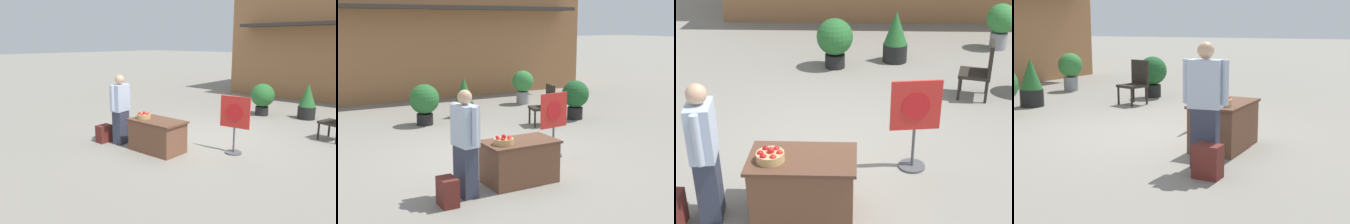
{
  "view_description": "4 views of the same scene",
  "coord_description": "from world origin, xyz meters",
  "views": [
    {
      "loc": [
        4.42,
        -6.53,
        2.39
      ],
      "look_at": [
        -0.79,
        -0.59,
        0.69
      ],
      "focal_mm": 35.0,
      "sensor_mm": 36.0,
      "label": 1
    },
    {
      "loc": [
        -4.17,
        -7.78,
        2.63
      ],
      "look_at": [
        -0.13,
        -0.6,
        1.02
      ],
      "focal_mm": 50.0,
      "sensor_mm": 36.0,
      "label": 2
    },
    {
      "loc": [
        0.26,
        -5.94,
        3.4
      ],
      "look_at": [
        0.1,
        -0.8,
        0.97
      ],
      "focal_mm": 50.0,
      "sensor_mm": 36.0,
      "label": 3
    },
    {
      "loc": [
        -6.8,
        -4.06,
        1.84
      ],
      "look_at": [
        -0.17,
        -0.63,
        0.46
      ],
      "focal_mm": 50.0,
      "sensor_mm": 36.0,
      "label": 4
    }
  ],
  "objects": [
    {
      "name": "potted_plant_near_left",
      "position": [
        3.58,
        4.91,
        0.64
      ],
      "size": [
        0.69,
        0.69,
        1.07
      ],
      "color": "gray",
      "rests_on": "ground_plane"
    },
    {
      "name": "apple_basket",
      "position": [
        -0.7,
        -1.52,
        0.77
      ],
      "size": [
        0.31,
        0.31,
        0.16
      ],
      "color": "tan",
      "rests_on": "display_table"
    },
    {
      "name": "display_table",
      "position": [
        -0.35,
        -1.45,
        0.36
      ],
      "size": [
        1.22,
        0.73,
        0.71
      ],
      "color": "brown",
      "rests_on": "ground_plane"
    },
    {
      "name": "ground_plane",
      "position": [
        0.0,
        0.0,
        0.0
      ],
      "size": [
        120.0,
        120.0,
        0.0
      ],
      "primitive_type": "plane",
      "color": "gray"
    },
    {
      "name": "patio_chair",
      "position": [
        2.46,
        1.96,
        0.56
      ],
      "size": [
        0.68,
        0.68,
        1.04
      ],
      "rotation": [
        0.0,
        0.0,
        2.87
      ],
      "color": "#28231E",
      "rests_on": "ground_plane"
    },
    {
      "name": "person_visitor",
      "position": [
        -1.39,
        -1.6,
        0.84
      ],
      "size": [
        0.32,
        0.6,
        1.64
      ],
      "rotation": [
        0.0,
        0.0,
        0.15
      ],
      "color": "#33384C",
      "rests_on": "ground_plane"
    },
    {
      "name": "poster_board",
      "position": [
        1.01,
        -0.47,
        0.71
      ],
      "size": [
        0.66,
        0.36,
        1.26
      ],
      "rotation": [
        0.0,
        0.0,
        -1.44
      ],
      "color": "#4C4C51",
      "rests_on": "ground_plane"
    },
    {
      "name": "potted_plant_far_left",
      "position": [
        -0.23,
        3.48,
        0.62
      ],
      "size": [
        0.76,
        0.76,
        1.05
      ],
      "color": "black",
      "rests_on": "ground_plane"
    },
    {
      "name": "potted_plant_near_right",
      "position": [
        1.07,
        3.91,
        0.55
      ],
      "size": [
        0.53,
        0.53,
        1.12
      ],
      "color": "black",
      "rests_on": "ground_plane"
    }
  ]
}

